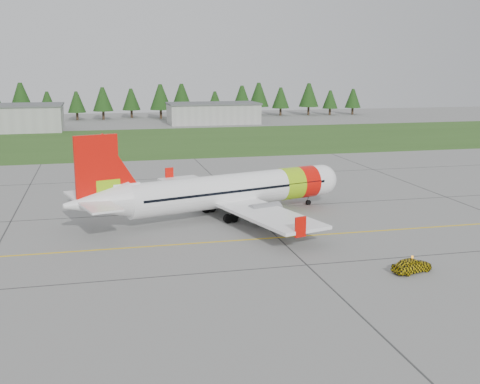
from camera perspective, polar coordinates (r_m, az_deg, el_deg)
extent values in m
plane|color=gray|center=(46.67, -5.39, -7.83)|extent=(320.00, 320.00, 0.00)
cylinder|color=white|center=(63.64, -0.62, 0.20)|extent=(23.25, 9.81, 3.48)
sphere|color=white|center=(69.88, 7.73, 1.16)|extent=(3.48, 3.48, 3.48)
cone|color=white|center=(58.07, -13.44, -0.98)|extent=(6.97, 5.08, 3.48)
cube|color=black|center=(69.98, 7.91, 1.43)|extent=(2.02, 2.63, 0.50)
cylinder|color=#9BD810|center=(67.31, 4.70, 0.81)|extent=(3.22, 4.06, 3.56)
cylinder|color=red|center=(68.52, 6.18, 0.98)|extent=(2.88, 3.97, 3.56)
cube|color=white|center=(63.64, -0.97, -0.71)|extent=(12.67, 28.78, 0.32)
cube|color=red|center=(75.71, -6.72, 1.64)|extent=(1.07, 0.45, 1.78)
cube|color=red|center=(51.37, 5.75, -3.32)|extent=(1.07, 0.45, 1.78)
cylinder|color=gray|center=(68.59, -1.95, -0.20)|extent=(3.61, 2.69, 1.87)
cylinder|color=gray|center=(60.29, 2.38, -1.92)|extent=(3.61, 2.69, 1.87)
cube|color=red|center=(57.53, -13.42, 1.94)|extent=(4.03, 1.45, 6.78)
cube|color=#9BD810|center=(58.17, -12.40, 0.13)|extent=(2.33, 1.01, 2.14)
cube|color=white|center=(57.90, -13.88, -0.81)|extent=(5.60, 10.65, 0.20)
cylinder|color=slate|center=(69.27, 6.50, -0.72)|extent=(0.16, 0.16, 1.25)
cylinder|color=black|center=(69.34, 6.49, -0.98)|extent=(0.65, 0.41, 0.61)
cylinder|color=slate|center=(65.60, -2.70, -1.17)|extent=(0.20, 0.20, 1.70)
cylinder|color=black|center=(65.53, -2.98, -1.54)|extent=(1.00, 0.64, 0.93)
cylinder|color=slate|center=(61.31, -0.58, -2.10)|extent=(0.20, 0.20, 1.70)
cylinder|color=black|center=(61.24, -0.88, -2.49)|extent=(1.00, 0.64, 0.93)
imported|color=#D8BE0C|center=(48.38, 16.06, -5.43)|extent=(1.47, 1.62, 3.38)
cube|color=#30561E|center=(126.64, -10.65, 4.65)|extent=(320.00, 50.00, 0.03)
cube|color=gold|center=(54.21, -6.59, -5.00)|extent=(120.00, 0.25, 0.02)
cube|color=#A8A8A3|center=(164.97, -2.57, 7.42)|extent=(24.00, 12.00, 5.20)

